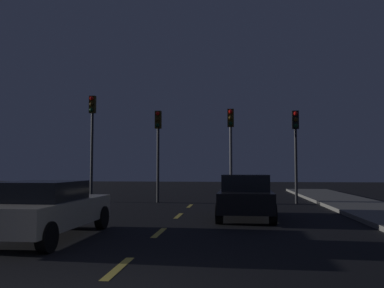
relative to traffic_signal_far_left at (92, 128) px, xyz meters
name	(u,v)px	position (x,y,z in m)	size (l,w,h in m)	color
ground_plane	(163,229)	(5.30, -8.72, -3.81)	(80.00, 80.00, 0.00)	black
lane_stripe_second	(118,268)	(5.30, -13.12, -3.81)	(0.16, 1.60, 0.01)	#EACC4C
lane_stripe_third	(159,233)	(5.30, -9.32, -3.81)	(0.16, 1.60, 0.01)	#EACC4C
lane_stripe_fourth	(179,216)	(5.30, -5.52, -3.81)	(0.16, 1.60, 0.01)	#EACC4C
lane_stripe_fifth	(190,206)	(5.30, -1.72, -3.81)	(0.16, 1.60, 0.01)	#EACC4C
traffic_signal_far_left	(92,128)	(0.00, 0.00, 0.00)	(0.32, 0.38, 5.49)	#2D2D30
traffic_signal_center_left	(158,138)	(3.48, 0.00, -0.54)	(0.32, 0.38, 4.65)	#2D2D30
traffic_signal_center_right	(231,137)	(7.17, 0.00, -0.51)	(0.32, 0.38, 4.69)	#4C4C51
traffic_signal_far_right	(296,138)	(10.35, 0.00, -0.60)	(0.32, 0.38, 4.56)	#2D2D30
car_stopped_ahead	(245,196)	(7.69, -6.05, -3.05)	(1.94, 4.16, 1.51)	black
car_adjacent_lane	(45,209)	(2.67, -10.49, -3.08)	(1.98, 4.39, 1.40)	beige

